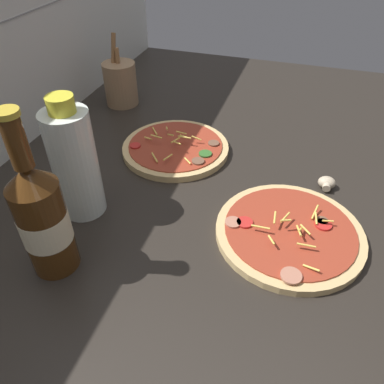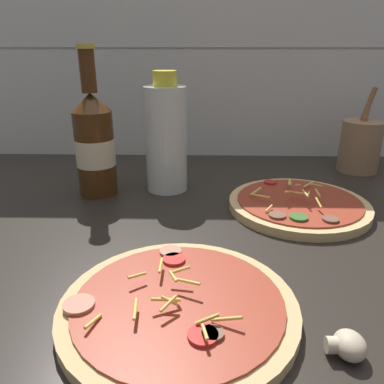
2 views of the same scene
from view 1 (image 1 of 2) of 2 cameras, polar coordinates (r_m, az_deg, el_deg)
name	(u,v)px [view 1 (image 1 of 2)]	position (r cm, az deg, el deg)	size (l,w,h in cm)	color
counter_slab	(197,194)	(79.15, 0.78, -0.34)	(160.00, 90.00, 2.50)	#28231E
pizza_near	(289,232)	(70.07, 14.59, -5.97)	(26.59, 26.59, 4.32)	tan
pizza_far	(176,148)	(89.91, -2.49, 6.73)	(25.23, 25.23, 4.88)	tan
beer_bottle	(42,218)	(61.07, -21.82, -3.71)	(7.61, 7.61, 28.26)	#47280F
oil_bottle	(75,163)	(70.40, -17.45, 4.27)	(8.29, 8.29, 23.65)	silver
mushroom_left	(327,183)	(83.00, 19.84, 1.30)	(3.78, 3.60, 2.52)	beige
utensil_crock	(120,83)	(112.09, -10.85, 15.96)	(9.18, 9.18, 19.38)	#9E7A56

